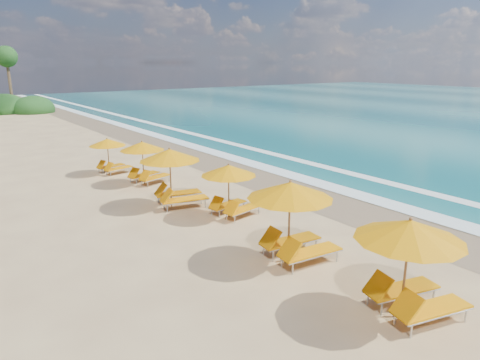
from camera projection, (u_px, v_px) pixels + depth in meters
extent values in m
plane|color=tan|center=(240.00, 206.00, 19.01)|extent=(160.00, 160.00, 0.00)
cube|color=#7C684A|center=(306.00, 191.00, 21.30)|extent=(4.00, 160.00, 0.01)
cube|color=white|center=(327.00, 186.00, 22.15)|extent=(1.20, 160.00, 0.01)
cube|color=white|center=(365.00, 177.00, 23.86)|extent=(0.80, 160.00, 0.01)
cylinder|color=olive|center=(405.00, 271.00, 10.44)|extent=(0.06, 0.06, 2.50)
cone|color=orange|center=(410.00, 230.00, 10.17)|extent=(3.12, 3.12, 0.50)
sphere|color=olive|center=(411.00, 219.00, 10.10)|extent=(0.09, 0.09, 0.09)
cylinder|color=olive|center=(289.00, 223.00, 13.43)|extent=(0.06, 0.06, 2.57)
cone|color=orange|center=(290.00, 190.00, 13.15)|extent=(2.92, 2.92, 0.52)
sphere|color=olive|center=(290.00, 181.00, 13.08)|extent=(0.09, 0.09, 0.09)
cylinder|color=olive|center=(229.00, 192.00, 17.43)|extent=(0.05, 0.05, 2.15)
cone|color=orange|center=(229.00, 170.00, 17.20)|extent=(2.56, 2.56, 0.43)
sphere|color=olive|center=(228.00, 164.00, 17.14)|extent=(0.08, 0.08, 0.08)
cylinder|color=olive|center=(171.00, 179.00, 18.71)|extent=(0.06, 0.06, 2.51)
cone|color=orange|center=(170.00, 155.00, 18.44)|extent=(3.07, 3.07, 0.50)
sphere|color=olive|center=(169.00, 148.00, 18.37)|extent=(0.09, 0.09, 0.09)
cylinder|color=olive|center=(143.00, 163.00, 22.27)|extent=(0.05, 0.05, 2.18)
cone|color=orange|center=(142.00, 146.00, 22.03)|extent=(2.78, 2.78, 0.44)
sphere|color=olive|center=(142.00, 141.00, 21.97)|extent=(0.08, 0.08, 0.08)
cylinder|color=olive|center=(108.00, 157.00, 24.37)|extent=(0.05, 0.05, 1.97)
cone|color=orange|center=(107.00, 142.00, 24.15)|extent=(2.38, 2.38, 0.40)
sphere|color=olive|center=(107.00, 138.00, 24.10)|extent=(0.07, 0.07, 0.07)
ellipsoid|color=#163D14|center=(4.00, 108.00, 54.31)|extent=(5.60, 5.60, 3.64)
ellipsoid|color=#163D14|center=(34.00, 109.00, 54.48)|extent=(5.00, 5.00, 3.25)
cylinder|color=brown|center=(10.00, 85.00, 54.13)|extent=(0.36, 0.36, 6.80)
sphere|color=#163D14|center=(6.00, 57.00, 53.25)|extent=(2.60, 2.60, 2.60)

